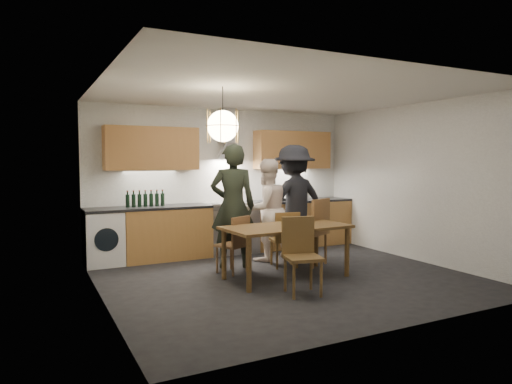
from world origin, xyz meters
name	(u,v)px	position (x,y,z in m)	size (l,w,h in m)	color
ground	(285,277)	(0.00, 0.00, 0.00)	(5.00, 5.00, 0.00)	black
room_shell	(286,157)	(0.00, 0.00, 1.71)	(5.02, 4.52, 2.61)	white
counter_run	(232,228)	(0.02, 1.95, 0.45)	(5.00, 0.62, 0.90)	tan
range_stove	(231,228)	(0.00, 1.94, 0.44)	(0.90, 0.60, 0.92)	silver
wall_fixtures	(228,149)	(0.00, 2.07, 1.87)	(4.30, 0.54, 1.10)	tan
pendant_lamp	(223,126)	(-1.00, -0.10, 2.10)	(0.43, 0.43, 0.70)	black
dining_table	(286,232)	(-0.02, -0.05, 0.66)	(1.80, 0.97, 0.74)	brown
chair_back_left	(236,241)	(-0.55, 0.50, 0.49)	(0.51, 0.51, 0.85)	brown
chair_back_mid	(286,236)	(0.29, 0.49, 0.50)	(0.47, 0.47, 0.87)	brown
chair_back_right	(314,227)	(0.77, 0.42, 0.61)	(0.63, 0.63, 1.06)	brown
chair_front	(301,250)	(-0.22, -0.74, 0.54)	(0.52, 0.52, 0.95)	brown
person_left	(233,206)	(-0.42, 0.90, 0.96)	(0.70, 0.46, 1.91)	black
person_mid	(266,210)	(0.27, 1.09, 0.84)	(0.82, 0.64, 1.68)	silver
person_right	(294,201)	(0.85, 1.17, 0.96)	(1.24, 0.72, 1.93)	black
mixing_bowl	(282,199)	(1.06, 1.94, 0.93)	(0.26, 0.26, 0.06)	#BDBDC0
stock_pot	(305,196)	(1.59, 1.95, 0.97)	(0.20, 0.20, 0.14)	silver
wine_bottles	(145,198)	(-1.52, 1.97, 1.04)	(0.64, 0.06, 0.27)	black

